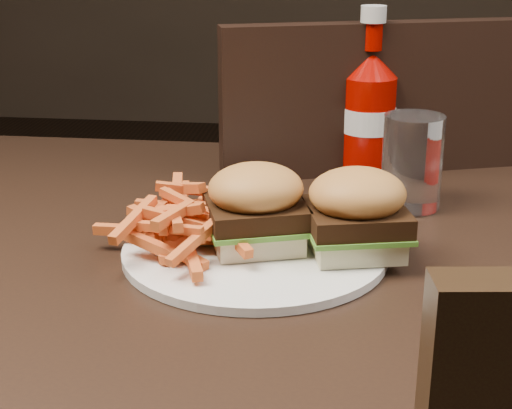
# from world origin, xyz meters

# --- Properties ---
(dining_table) EXTENTS (1.20, 0.80, 0.04)m
(dining_table) POSITION_xyz_m (0.00, 0.00, 0.73)
(dining_table) COLOR black
(dining_table) RESTS_ON ground
(chair_far) EXTENTS (0.60, 0.60, 0.05)m
(chair_far) POSITION_xyz_m (-0.03, 0.50, 0.43)
(chair_far) COLOR black
(chair_far) RESTS_ON ground
(plate) EXTENTS (0.26, 0.26, 0.01)m
(plate) POSITION_xyz_m (-0.11, -0.01, 0.76)
(plate) COLOR white
(plate) RESTS_ON dining_table
(sandwich_half_a) EXTENTS (0.10, 0.10, 0.02)m
(sandwich_half_a) POSITION_xyz_m (-0.11, -0.01, 0.77)
(sandwich_half_a) COLOR beige
(sandwich_half_a) RESTS_ON plate
(sandwich_half_b) EXTENTS (0.10, 0.09, 0.02)m
(sandwich_half_b) POSITION_xyz_m (-0.01, -0.01, 0.77)
(sandwich_half_b) COLOR beige
(sandwich_half_b) RESTS_ON plate
(fries_pile) EXTENTS (0.14, 0.14, 0.05)m
(fries_pile) POSITION_xyz_m (-0.17, -0.01, 0.78)
(fries_pile) COLOR #D74224
(fries_pile) RESTS_ON plate
(ketchup_bottle) EXTENTS (0.08, 0.08, 0.13)m
(ketchup_bottle) POSITION_xyz_m (0.00, 0.27, 0.81)
(ketchup_bottle) COLOR #980600
(ketchup_bottle) RESTS_ON dining_table
(tumbler) EXTENTS (0.08, 0.08, 0.11)m
(tumbler) POSITION_xyz_m (0.05, 0.15, 0.81)
(tumbler) COLOR white
(tumbler) RESTS_ON dining_table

